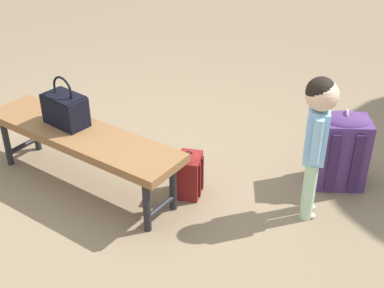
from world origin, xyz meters
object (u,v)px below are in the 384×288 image
Objects in this scene: park_bench at (81,139)px; child_standing at (317,127)px; handbag at (65,108)px; backpack_small at (189,173)px; backpack_large at (341,148)px.

park_bench is 1.64× the size of child_standing.
handbag is 1.03× the size of backpack_small.
child_standing is at bearing 11.73° from park_bench.
park_bench is 4.59× the size of backpack_small.
backpack_large is (1.69, 0.78, -0.09)m from park_bench.
child_standing is at bearing 8.02° from backpack_small.
park_bench is 1.86m from backpack_large.
handbag is 1.74m from child_standing.
backpack_large is (1.84, 0.72, -0.27)m from handbag.
child_standing reaches higher than backpack_large.
handbag is at bearing -171.25° from child_standing.
backpack_small is at bearing -148.92° from backpack_large.
child_standing reaches higher than park_bench.
handbag is 0.60× the size of backpack_large.
backpack_small is (0.90, 0.15, -0.40)m from handbag.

